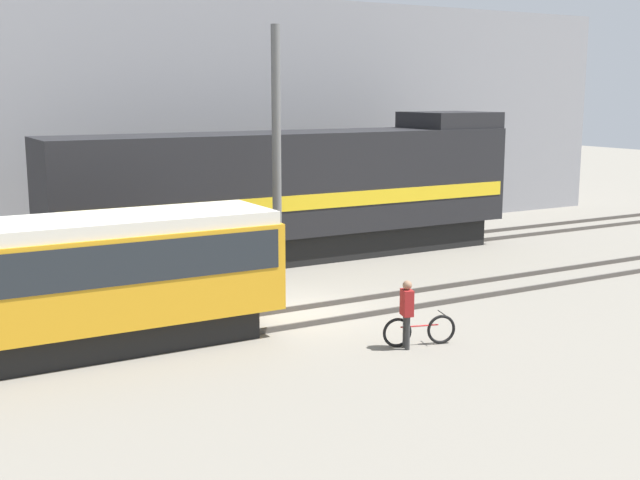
{
  "coord_description": "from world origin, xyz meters",
  "views": [
    {
      "loc": [
        -9.62,
        -18.2,
        5.72
      ],
      "look_at": [
        0.94,
        0.41,
        1.8
      ],
      "focal_mm": 45.0,
      "sensor_mm": 36.0,
      "label": 1
    }
  ],
  "objects_px": {
    "freight_locomotive": "(294,193)",
    "bicycle": "(419,331)",
    "person": "(407,308)",
    "streetcar": "(65,278)",
    "utility_pole_center": "(277,159)"
  },
  "relations": [
    {
      "from": "freight_locomotive",
      "to": "bicycle",
      "type": "xyz_separation_m",
      "value": [
        -2.06,
        -10.11,
        -2.0
      ]
    },
    {
      "from": "bicycle",
      "to": "person",
      "type": "bearing_deg",
      "value": -174.78
    },
    {
      "from": "freight_locomotive",
      "to": "streetcar",
      "type": "height_order",
      "value": "freight_locomotive"
    },
    {
      "from": "bicycle",
      "to": "freight_locomotive",
      "type": "bearing_deg",
      "value": 78.46
    },
    {
      "from": "streetcar",
      "to": "person",
      "type": "distance_m",
      "value": 7.59
    },
    {
      "from": "streetcar",
      "to": "person",
      "type": "xyz_separation_m",
      "value": [
        6.76,
        -3.36,
        -0.78
      ]
    },
    {
      "from": "bicycle",
      "to": "utility_pole_center",
      "type": "distance_m",
      "value": 7.57
    },
    {
      "from": "freight_locomotive",
      "to": "bicycle",
      "type": "relative_size",
      "value": 9.75
    },
    {
      "from": "person",
      "to": "bicycle",
      "type": "bearing_deg",
      "value": 5.22
    },
    {
      "from": "freight_locomotive",
      "to": "bicycle",
      "type": "bearing_deg",
      "value": -101.54
    },
    {
      "from": "freight_locomotive",
      "to": "utility_pole_center",
      "type": "xyz_separation_m",
      "value": [
        -2.34,
        -3.39,
        1.49
      ]
    },
    {
      "from": "streetcar",
      "to": "person",
      "type": "height_order",
      "value": "streetcar"
    },
    {
      "from": "person",
      "to": "freight_locomotive",
      "type": "bearing_deg",
      "value": 76.37
    },
    {
      "from": "freight_locomotive",
      "to": "utility_pole_center",
      "type": "bearing_deg",
      "value": -124.6
    },
    {
      "from": "streetcar",
      "to": "utility_pole_center",
      "type": "xyz_separation_m",
      "value": [
        6.88,
        3.39,
        2.1
      ]
    }
  ]
}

